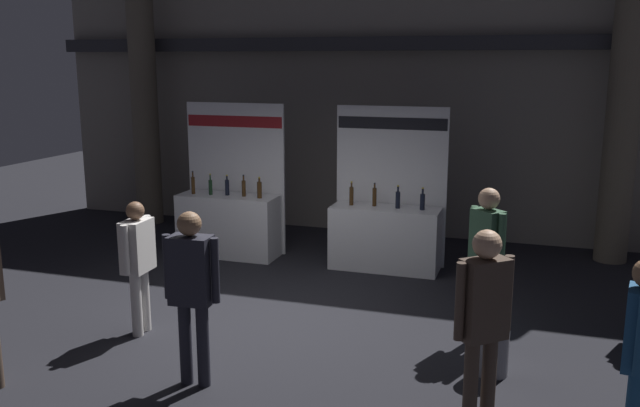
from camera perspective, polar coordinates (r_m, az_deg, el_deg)
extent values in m
plane|color=black|center=(8.55, -3.78, -9.44)|extent=(24.64, 24.64, 0.00)
cube|color=gray|center=(12.35, 4.14, 11.91)|extent=(12.32, 0.25, 6.21)
cube|color=#2D2D33|center=(12.06, 3.80, 13.39)|extent=(12.32, 0.20, 0.24)
cylinder|color=#665B4C|center=(13.35, -14.78, 10.16)|extent=(0.50, 0.50, 5.56)
cylinder|color=#665B4C|center=(11.31, 24.53, 9.21)|extent=(0.50, 0.50, 5.56)
cube|color=white|center=(11.02, -7.78, -1.86)|extent=(1.62, 0.60, 1.00)
cube|color=white|center=(11.17, -7.13, 2.17)|extent=(1.70, 0.04, 2.46)
cube|color=maroon|center=(11.03, -7.30, 6.93)|extent=(1.66, 0.01, 0.18)
cylinder|color=#472D14|center=(11.09, -10.72, 1.52)|extent=(0.06, 0.06, 0.28)
cylinder|color=#472D14|center=(11.06, -10.76, 2.43)|extent=(0.03, 0.03, 0.08)
cylinder|color=black|center=(11.06, -10.77, 2.68)|extent=(0.03, 0.03, 0.02)
cylinder|color=#19381E|center=(10.98, -9.28, 1.36)|extent=(0.06, 0.06, 0.24)
cylinder|color=#19381E|center=(10.95, -9.31, 2.20)|extent=(0.03, 0.03, 0.09)
cylinder|color=gold|center=(10.94, -9.32, 2.46)|extent=(0.03, 0.03, 0.02)
cylinder|color=black|center=(10.89, -7.89, 1.35)|extent=(0.07, 0.07, 0.25)
cylinder|color=black|center=(10.86, -7.91, 2.17)|extent=(0.03, 0.03, 0.06)
cylinder|color=gold|center=(10.86, -7.92, 2.38)|extent=(0.03, 0.03, 0.02)
cylinder|color=#472D14|center=(10.78, -6.49, 1.28)|extent=(0.06, 0.06, 0.25)
cylinder|color=#472D14|center=(10.75, -6.51, 2.14)|extent=(0.03, 0.03, 0.08)
cylinder|color=black|center=(10.74, -6.52, 2.39)|extent=(0.03, 0.03, 0.02)
cylinder|color=#472D14|center=(10.61, -5.16, 1.15)|extent=(0.08, 0.08, 0.26)
cylinder|color=#472D14|center=(10.58, -5.18, 2.00)|extent=(0.03, 0.03, 0.06)
cylinder|color=gold|center=(10.57, -5.18, 2.21)|extent=(0.03, 0.03, 0.02)
cube|color=white|center=(10.26, 5.53, -2.97)|extent=(1.64, 0.60, 0.96)
cube|color=white|center=(10.42, 6.02, 1.47)|extent=(1.72, 0.04, 2.46)
cube|color=black|center=(10.26, 6.11, 6.78)|extent=(1.68, 0.01, 0.18)
cylinder|color=#472D14|center=(10.26, 2.69, 0.63)|extent=(0.06, 0.06, 0.28)
cylinder|color=#472D14|center=(10.23, 2.69, 1.60)|extent=(0.03, 0.03, 0.07)
cylinder|color=gold|center=(10.22, 2.70, 1.84)|extent=(0.03, 0.03, 0.02)
cylinder|color=#472D14|center=(10.21, 4.65, 0.55)|extent=(0.06, 0.06, 0.28)
cylinder|color=#472D14|center=(10.18, 4.66, 1.49)|extent=(0.03, 0.03, 0.06)
cylinder|color=black|center=(10.17, 4.67, 1.71)|extent=(0.03, 0.03, 0.02)
cylinder|color=black|center=(10.09, 6.62, 0.29)|extent=(0.07, 0.07, 0.25)
cylinder|color=black|center=(10.06, 6.64, 1.22)|extent=(0.03, 0.03, 0.08)
cylinder|color=gold|center=(10.05, 6.65, 1.50)|extent=(0.03, 0.03, 0.02)
cylinder|color=black|center=(10.03, 8.69, 0.13)|extent=(0.07, 0.07, 0.24)
cylinder|color=black|center=(10.00, 8.72, 1.02)|extent=(0.03, 0.03, 0.08)
cylinder|color=gold|center=(9.99, 8.73, 1.30)|extent=(0.03, 0.03, 0.02)
cylinder|color=slate|center=(7.15, 14.44, -11.59)|extent=(0.33, 0.33, 0.62)
torus|color=black|center=(7.03, 14.57, -9.19)|extent=(0.33, 0.33, 0.02)
cylinder|color=silver|center=(8.23, -14.68, -7.89)|extent=(0.12, 0.12, 0.76)
cylinder|color=silver|center=(8.09, -15.31, -8.28)|extent=(0.12, 0.12, 0.76)
cube|color=silver|center=(7.96, -15.26, -3.47)|extent=(0.26, 0.42, 0.60)
sphere|color=brown|center=(7.86, -15.42, -0.59)|extent=(0.21, 0.21, 0.21)
cylinder|color=silver|center=(8.16, -14.38, -2.93)|extent=(0.08, 0.08, 0.57)
cylinder|color=silver|center=(7.75, -16.20, -3.83)|extent=(0.08, 0.08, 0.57)
cylinder|color=#47382D|center=(6.08, 14.10, -14.68)|extent=(0.12, 0.12, 0.87)
cylinder|color=#47382D|center=(5.97, 12.65, -15.10)|extent=(0.12, 0.12, 0.87)
cube|color=#47382D|center=(5.72, 13.76, -7.91)|extent=(0.43, 0.42, 0.69)
sphere|color=tan|center=(5.58, 14.00, -3.38)|extent=(0.24, 0.24, 0.24)
cylinder|color=#47382D|center=(5.86, 15.65, -7.35)|extent=(0.08, 0.08, 0.65)
cylinder|color=#47382D|center=(5.57, 11.79, -8.15)|extent=(0.08, 0.08, 0.65)
cylinder|color=#23232D|center=(6.83, -11.34, -11.55)|extent=(0.12, 0.12, 0.84)
cylinder|color=#23232D|center=(6.76, -9.90, -11.76)|extent=(0.12, 0.12, 0.84)
cube|color=#23232D|center=(6.53, -10.88, -5.58)|extent=(0.42, 0.27, 0.67)
sphere|color=#8C6647|center=(6.41, -11.04, -1.69)|extent=(0.23, 0.23, 0.23)
cylinder|color=#23232D|center=(6.63, -12.82, -5.23)|extent=(0.08, 0.08, 0.63)
cylinder|color=#23232D|center=(6.43, -8.89, -5.64)|extent=(0.08, 0.08, 0.63)
cylinder|color=navy|center=(7.79, 14.08, -8.61)|extent=(0.12, 0.12, 0.86)
cylinder|color=navy|center=(7.90, 13.32, -8.29)|extent=(0.12, 0.12, 0.86)
cube|color=#33563D|center=(7.61, 13.98, -3.02)|extent=(0.40, 0.40, 0.68)
sphere|color=tan|center=(7.51, 14.16, 0.40)|extent=(0.24, 0.24, 0.24)
cylinder|color=#33563D|center=(7.46, 15.13, -3.26)|extent=(0.08, 0.08, 0.65)
cylinder|color=#33563D|center=(7.76, 12.90, -2.54)|extent=(0.08, 0.08, 0.65)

